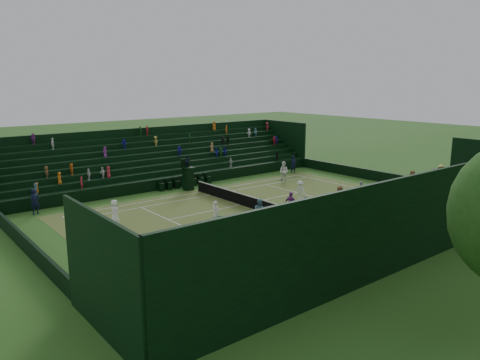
% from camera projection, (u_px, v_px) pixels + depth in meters
% --- Properties ---
extents(ground, '(160.00, 160.00, 0.00)m').
position_uv_depth(ground, '(240.00, 205.00, 36.48)').
color(ground, '#2F5E1D').
rests_on(ground, ground).
extents(court_surface, '(12.97, 26.77, 0.01)m').
position_uv_depth(court_surface, '(240.00, 205.00, 36.48)').
color(court_surface, '#346C24').
rests_on(court_surface, ground).
extents(perimeter_wall_north, '(17.17, 0.20, 1.00)m').
position_uv_depth(perimeter_wall_north, '(366.00, 174.00, 46.08)').
color(perimeter_wall_north, black).
rests_on(perimeter_wall_north, ground).
extents(perimeter_wall_south, '(17.17, 0.20, 1.00)m').
position_uv_depth(perimeter_wall_south, '(23.00, 242.00, 26.67)').
color(perimeter_wall_south, black).
rests_on(perimeter_wall_south, ground).
extents(perimeter_wall_east, '(0.20, 31.77, 1.00)m').
position_uv_depth(perimeter_wall_east, '(323.00, 224.00, 29.90)').
color(perimeter_wall_east, black).
rests_on(perimeter_wall_east, ground).
extents(perimeter_wall_west, '(0.20, 31.77, 1.00)m').
position_uv_depth(perimeter_wall_west, '(182.00, 181.00, 42.86)').
color(perimeter_wall_west, black).
rests_on(perimeter_wall_west, ground).
extents(north_grandstand, '(6.60, 32.00, 4.90)m').
position_uv_depth(north_grandstand, '(379.00, 224.00, 26.49)').
color(north_grandstand, black).
rests_on(north_grandstand, ground).
extents(south_grandstand, '(6.60, 32.00, 4.90)m').
position_uv_depth(south_grandstand, '(159.00, 164.00, 45.83)').
color(south_grandstand, black).
rests_on(south_grandstand, ground).
extents(tennis_net, '(11.67, 0.10, 1.06)m').
position_uv_depth(tennis_net, '(240.00, 198.00, 36.37)').
color(tennis_net, black).
rests_on(tennis_net, ground).
extents(umpire_chair, '(0.97, 0.97, 3.06)m').
position_uv_depth(umpire_chair, '(188.00, 175.00, 41.30)').
color(umpire_chair, black).
rests_on(umpire_chair, ground).
extents(courtside_chairs, '(0.46, 5.44, 1.00)m').
position_uv_depth(courtside_chairs, '(185.00, 183.00, 42.62)').
color(courtside_chairs, black).
rests_on(courtside_chairs, ground).
extents(player_near_west, '(0.90, 0.67, 1.67)m').
position_uv_depth(player_near_west, '(115.00, 212.00, 31.55)').
color(player_near_west, white).
rests_on(player_near_west, ground).
extents(player_near_east, '(0.64, 0.42, 1.75)m').
position_uv_depth(player_near_east, '(216.00, 214.00, 31.01)').
color(player_near_east, silver).
rests_on(player_near_east, ground).
extents(player_far_west, '(1.11, 0.98, 1.91)m').
position_uv_depth(player_far_west, '(284.00, 172.00, 44.92)').
color(player_far_west, white).
rests_on(player_far_west, ground).
extents(player_far_east, '(1.10, 0.71, 1.60)m').
position_uv_depth(player_far_east, '(300.00, 190.00, 37.92)').
color(player_far_east, white).
rests_on(player_far_east, ground).
extents(line_judge_north, '(0.62, 0.78, 1.88)m').
position_uv_depth(line_judge_north, '(293.00, 164.00, 48.82)').
color(line_judge_north, black).
rests_on(line_judge_north, ground).
extents(line_judge_south, '(0.62, 0.78, 1.88)m').
position_uv_depth(line_judge_south, '(35.00, 202.00, 33.78)').
color(line_judge_south, black).
rests_on(line_judge_south, ground).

